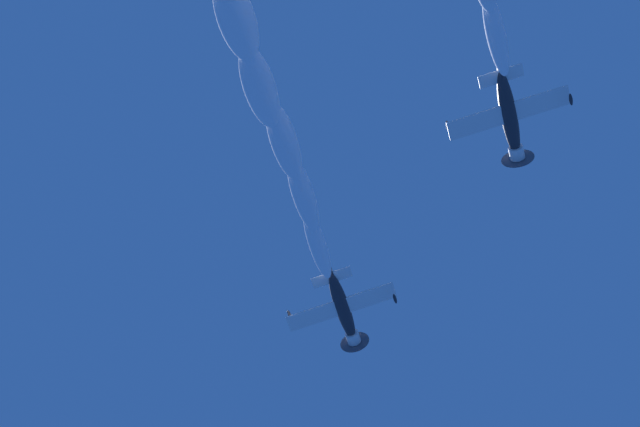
% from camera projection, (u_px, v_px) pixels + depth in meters
% --- Properties ---
extents(airplane_lead, '(8.41, 9.30, 2.86)m').
position_uv_depth(airplane_lead, '(343.00, 310.00, 77.03)').
color(airplane_lead, '#232328').
extents(airplane_left_wingman, '(8.42, 9.33, 2.77)m').
position_uv_depth(airplane_left_wingman, '(509.00, 118.00, 68.98)').
color(airplane_left_wingman, '#232328').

